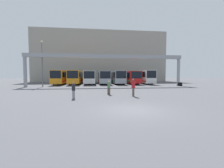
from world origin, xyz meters
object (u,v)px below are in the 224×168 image
object	(u,v)px
bus_slot_3	(104,77)
bus_slot_4	(118,77)
bus_slot_1	(76,76)
bus_slot_2	(90,77)
tire_stack	(180,84)
bus_slot_6	(144,76)
bus_slot_5	(130,77)
pedestrian_far_center	(109,87)
pedestrian_mid_right	(73,90)
pedestrian_near_left	(133,87)
bus_slot_0	(62,77)
lamp_post	(42,62)

from	to	relation	value
bus_slot_3	bus_slot_4	size ratio (longest dim) A/B	1.01
bus_slot_1	bus_slot_2	distance (m)	3.44
tire_stack	bus_slot_6	bearing A→B (deg)	120.72
bus_slot_5	bus_slot_6	bearing A→B (deg)	-10.89
bus_slot_2	tire_stack	distance (m)	20.57
bus_slot_1	pedestrian_far_center	world-z (taller)	bus_slot_1
pedestrian_mid_right	tire_stack	bearing A→B (deg)	154.19
bus_slot_5	pedestrian_near_left	bearing A→B (deg)	-103.00
bus_slot_0	bus_slot_1	xyz separation A→B (m)	(3.42, 0.17, -0.00)
bus_slot_4	bus_slot_6	size ratio (longest dim) A/B	0.97
pedestrian_mid_right	pedestrian_near_left	size ratio (longest dim) A/B	0.86
bus_slot_0	pedestrian_mid_right	bearing A→B (deg)	-75.85
bus_slot_6	pedestrian_far_center	world-z (taller)	bus_slot_6
bus_slot_2	bus_slot_5	world-z (taller)	bus_slot_2
bus_slot_4	pedestrian_near_left	xyz separation A→B (m)	(-1.82, -21.91, -0.87)
bus_slot_0	tire_stack	size ratio (longest dim) A/B	11.39
bus_slot_2	bus_slot_4	distance (m)	6.88
bus_slot_1	bus_slot_3	size ratio (longest dim) A/B	1.19
bus_slot_4	pedestrian_far_center	size ratio (longest dim) A/B	6.30
bus_slot_5	pedestrian_near_left	distance (m)	23.31
bus_slot_6	tire_stack	world-z (taller)	bus_slot_6
bus_slot_2	bus_slot_4	xyz separation A→B (m)	(6.84, -0.73, 0.02)
bus_slot_0	pedestrian_mid_right	world-z (taller)	bus_slot_0
bus_slot_0	lamp_post	xyz separation A→B (m)	(-1.72, -8.42, 2.78)
bus_slot_3	lamp_post	xyz separation A→B (m)	(-11.99, -7.60, 2.84)
bus_slot_3	bus_slot_4	bearing A→B (deg)	-1.20
bus_slot_0	bus_slot_1	distance (m)	3.43
pedestrian_near_left	bus_slot_5	bearing A→B (deg)	170.89
bus_slot_4	tire_stack	bearing A→B (deg)	-34.51
bus_slot_4	bus_slot_6	xyz separation A→B (m)	(6.84, 0.13, 0.08)
pedestrian_near_left	lamp_post	distance (m)	20.13
bus_slot_5	pedestrian_far_center	bearing A→B (deg)	-109.96
bus_slot_2	bus_slot_4	world-z (taller)	bus_slot_4
bus_slot_6	lamp_post	bearing A→B (deg)	-161.00
tire_stack	bus_slot_5	bearing A→B (deg)	133.15
bus_slot_5	pedestrian_far_center	distance (m)	22.33
bus_slot_6	lamp_post	distance (m)	23.70
lamp_post	tire_stack	bearing A→B (deg)	-1.08
pedestrian_near_left	tire_stack	size ratio (longest dim) A/B	1.76
bus_slot_0	bus_slot_1	bearing A→B (deg)	2.87
bus_slot_4	pedestrian_far_center	distance (m)	20.63
bus_slot_2	bus_slot_0	bearing A→B (deg)	178.74
bus_slot_3	tire_stack	xyz separation A→B (m)	(15.13, -8.12, -1.45)
lamp_post	bus_slot_2	bearing A→B (deg)	43.99
bus_slot_6	pedestrian_far_center	xyz separation A→B (m)	(-11.04, -20.31, -1.07)
lamp_post	bus_slot_6	bearing A→B (deg)	19.00
bus_slot_0	pedestrian_near_left	xyz separation A→B (m)	(11.87, -22.80, -0.90)
tire_stack	bus_slot_1	bearing A→B (deg)	157.50
bus_slot_1	tire_stack	distance (m)	23.83
bus_slot_2	bus_slot_3	world-z (taller)	bus_slot_2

